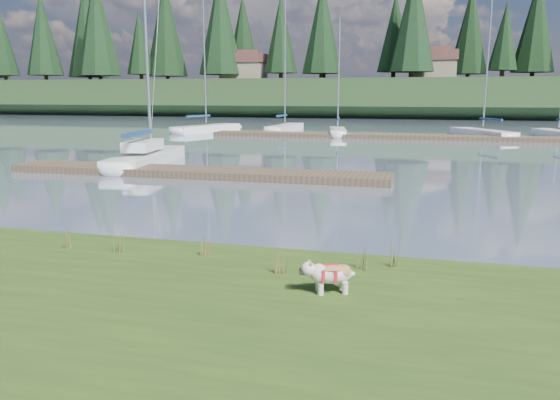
# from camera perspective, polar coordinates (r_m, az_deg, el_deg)

# --- Properties ---
(ground) EXTENTS (200.00, 200.00, 0.00)m
(ground) POSITION_cam_1_polar(r_m,az_deg,el_deg) (41.90, 7.81, 6.47)
(ground) COLOR gray
(ground) RESTS_ON ground
(bank) EXTENTS (60.00, 9.00, 0.35)m
(bank) POSITION_cam_1_polar(r_m,az_deg,el_deg) (8.06, -26.18, -13.16)
(bank) COLOR #314C18
(bank) RESTS_ON ground
(ridge) EXTENTS (200.00, 20.00, 5.00)m
(ridge) POSITION_cam_1_polar(r_m,az_deg,el_deg) (84.62, 11.47, 10.35)
(ridge) COLOR #1D3118
(ridge) RESTS_ON ground
(bulldog) EXTENTS (0.84, 0.53, 0.49)m
(bulldog) POSITION_cam_1_polar(r_m,az_deg,el_deg) (8.36, 5.28, -7.60)
(bulldog) COLOR silver
(bulldog) RESTS_ON bank
(sailboat_main) EXTENTS (2.81, 8.31, 11.81)m
(sailboat_main) POSITION_cam_1_polar(r_m,az_deg,el_deg) (27.15, -13.34, 4.67)
(sailboat_main) COLOR white
(sailboat_main) RESTS_ON ground
(dock_near) EXTENTS (16.00, 2.00, 0.30)m
(dock_near) POSITION_cam_1_polar(r_m,az_deg,el_deg) (22.59, -9.01, 2.89)
(dock_near) COLOR #4C3D2C
(dock_near) RESTS_ON ground
(dock_far) EXTENTS (26.00, 2.20, 0.30)m
(dock_far) POSITION_cam_1_polar(r_m,az_deg,el_deg) (41.70, 10.56, 6.57)
(dock_far) COLOR #4C3D2C
(dock_far) RESTS_ON ground
(sailboat_bg_0) EXTENTS (4.26, 8.43, 12.07)m
(sailboat_bg_0) POSITION_cam_1_polar(r_m,az_deg,el_deg) (48.89, -7.14, 7.51)
(sailboat_bg_0) COLOR white
(sailboat_bg_0) RESTS_ON ground
(sailboat_bg_1) EXTENTS (1.96, 7.71, 11.43)m
(sailboat_bg_1) POSITION_cam_1_polar(r_m,az_deg,el_deg) (49.34, 0.75, 7.64)
(sailboat_bg_1) COLOR white
(sailboat_bg_1) RESTS_ON ground
(sailboat_bg_2) EXTENTS (2.24, 6.06, 9.16)m
(sailboat_bg_2) POSITION_cam_1_polar(r_m,az_deg,el_deg) (44.20, 6.01, 7.18)
(sailboat_bg_2) COLOR white
(sailboat_bg_2) RESTS_ON ground
(sailboat_bg_3) EXTENTS (4.97, 7.50, 11.35)m
(sailboat_bg_3) POSITION_cam_1_polar(r_m,az_deg,el_deg) (45.48, 19.94, 6.68)
(sailboat_bg_3) COLOR white
(sailboat_bg_3) RESTS_ON ground
(sailboat_bg_4) EXTENTS (2.96, 7.25, 10.60)m
(sailboat_bg_4) POSITION_cam_1_polar(r_m,az_deg,el_deg) (46.45, 26.76, 6.24)
(sailboat_bg_4) COLOR white
(sailboat_bg_4) RESTS_ON ground
(weed_0) EXTENTS (0.17, 0.14, 0.62)m
(weed_0) POSITION_cam_1_polar(r_m,az_deg,el_deg) (10.84, -16.51, -3.91)
(weed_0) COLOR #475B23
(weed_0) RESTS_ON bank
(weed_1) EXTENTS (0.17, 0.14, 0.46)m
(weed_1) POSITION_cam_1_polar(r_m,az_deg,el_deg) (10.32, -7.81, -4.69)
(weed_1) COLOR #475B23
(weed_1) RESTS_ON bank
(weed_2) EXTENTS (0.17, 0.14, 0.59)m
(weed_2) POSITION_cam_1_polar(r_m,az_deg,el_deg) (9.50, 8.84, -5.76)
(weed_2) COLOR #475B23
(weed_2) RESTS_ON bank
(weed_3) EXTENTS (0.17, 0.14, 0.50)m
(weed_3) POSITION_cam_1_polar(r_m,az_deg,el_deg) (11.39, -21.62, -3.78)
(weed_3) COLOR #475B23
(weed_3) RESTS_ON bank
(weed_4) EXTENTS (0.17, 0.14, 0.50)m
(weed_4) POSITION_cam_1_polar(r_m,az_deg,el_deg) (9.18, 0.07, -6.46)
(weed_4) COLOR #475B23
(weed_4) RESTS_ON bank
(weed_5) EXTENTS (0.17, 0.14, 0.55)m
(weed_5) POSITION_cam_1_polar(r_m,az_deg,el_deg) (9.75, 11.92, -5.53)
(weed_5) COLOR #475B23
(weed_5) RESTS_ON bank
(mud_lip) EXTENTS (60.00, 0.50, 0.14)m
(mud_lip) POSITION_cam_1_polar(r_m,az_deg,el_deg) (11.54, -11.80, -5.55)
(mud_lip) COLOR #33281C
(mud_lip) RESTS_ON ground
(conifer_0) EXTENTS (5.72, 5.72, 14.15)m
(conifer_0) POSITION_cam_1_polar(r_m,az_deg,el_deg) (99.22, -23.55, 15.62)
(conifer_0) COLOR #382619
(conifer_0) RESTS_ON ridge
(conifer_1) EXTENTS (4.40, 4.40, 11.30)m
(conifer_1) POSITION_cam_1_polar(r_m,az_deg,el_deg) (94.29, -14.44, 15.63)
(conifer_1) COLOR #382619
(conifer_1) RESTS_ON ridge
(conifer_2) EXTENTS (6.60, 6.60, 16.05)m
(conifer_2) POSITION_cam_1_polar(r_m,az_deg,el_deg) (85.56, -6.28, 17.92)
(conifer_2) COLOR #382619
(conifer_2) RESTS_ON ridge
(conifer_3) EXTENTS (4.84, 4.84, 12.25)m
(conifer_3) POSITION_cam_1_polar(r_m,az_deg,el_deg) (85.22, 4.66, 16.76)
(conifer_3) COLOR #382619
(conifer_3) RESTS_ON ridge
(conifer_4) EXTENTS (6.16, 6.16, 15.10)m
(conifer_4) POSITION_cam_1_polar(r_m,az_deg,el_deg) (78.10, 13.77, 18.01)
(conifer_4) COLOR #382619
(conifer_4) RESTS_ON ridge
(conifer_5) EXTENTS (3.96, 3.96, 10.35)m
(conifer_5) POSITION_cam_1_polar(r_m,az_deg,el_deg) (82.42, 22.43, 15.54)
(conifer_5) COLOR #382619
(conifer_5) RESTS_ON ridge
(house_0) EXTENTS (6.30, 5.30, 4.65)m
(house_0) POSITION_cam_1_polar(r_m,az_deg,el_deg) (85.92, -3.77, 13.76)
(house_0) COLOR gray
(house_0) RESTS_ON ridge
(house_1) EXTENTS (6.30, 5.30, 4.65)m
(house_1) POSITION_cam_1_polar(r_m,az_deg,el_deg) (82.57, 15.79, 13.49)
(house_1) COLOR gray
(house_1) RESTS_ON ridge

